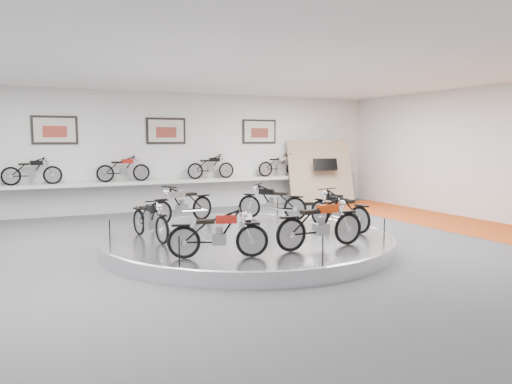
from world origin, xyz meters
name	(u,v)px	position (x,y,z in m)	size (l,w,h in m)	color
floor	(253,251)	(0.00, 0.00, 0.00)	(16.00, 16.00, 0.00)	#4F4F52
ceiling	(253,63)	(0.00, 0.00, 4.00)	(16.00, 16.00, 0.00)	white
wall_back	(166,152)	(0.00, 7.00, 2.00)	(16.00, 16.00, 0.00)	silver
wall_right	(510,154)	(8.00, 0.00, 2.00)	(14.00, 14.00, 0.00)	silver
orange_carpet_strip	(476,227)	(6.80, 0.00, 0.01)	(2.40, 12.60, 0.01)	#B55815
dado_band	(167,194)	(0.00, 6.98, 0.55)	(15.68, 0.04, 1.10)	#BCBCBA
display_platform	(247,241)	(0.00, 0.30, 0.15)	(6.40, 6.40, 0.30)	silver
platform_rim	(247,236)	(0.00, 0.30, 0.27)	(6.40, 6.40, 0.10)	#B2B2BA
shelf	(169,182)	(0.00, 6.70, 1.00)	(11.00, 0.55, 0.10)	silver
poster_left	(55,130)	(-3.50, 6.96, 2.70)	(1.35, 0.06, 0.88)	beige
poster_center	(166,131)	(0.00, 6.96, 2.70)	(1.35, 0.06, 0.88)	beige
poster_right	(259,132)	(3.50, 6.96, 2.70)	(1.35, 0.06, 0.88)	beige
display_panel	(320,171)	(5.60, 6.10, 1.25)	(2.40, 0.12, 2.40)	tan
shelf_bike_a	(32,173)	(-4.20, 6.70, 1.42)	(1.22, 0.42, 0.73)	black
shelf_bike_b	(123,170)	(-1.50, 6.70, 1.42)	(1.22, 0.42, 0.73)	maroon
shelf_bike_c	(211,168)	(1.50, 6.70, 1.42)	(1.22, 0.42, 0.73)	black
shelf_bike_d	(279,166)	(4.20, 6.70, 1.42)	(1.22, 0.42, 0.73)	silver
bike_a	(272,202)	(1.47, 1.98, 0.77)	(1.60, 0.57, 0.94)	black
bike_b	(182,204)	(-0.86, 2.37, 0.79)	(1.66, 0.58, 0.97)	silver
bike_c	(150,219)	(-2.09, 0.67, 0.74)	(1.50, 0.53, 0.88)	black
bike_d	(218,233)	(-1.38, -1.48, 0.75)	(1.53, 0.54, 0.90)	maroon
bike_e	(321,223)	(0.71, -1.58, 0.79)	(1.68, 0.59, 0.99)	#BE3409
bike_f	(339,209)	(2.20, -0.04, 0.78)	(1.62, 0.57, 0.95)	black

